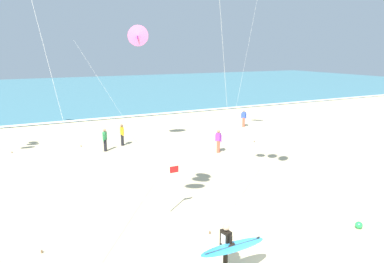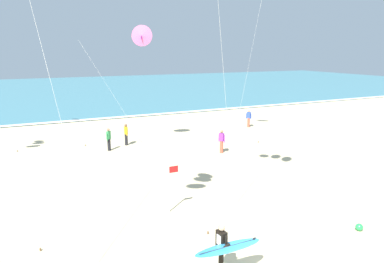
{
  "view_description": "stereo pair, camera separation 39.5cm",
  "coord_description": "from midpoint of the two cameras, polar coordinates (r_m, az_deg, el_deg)",
  "views": [
    {
      "loc": [
        -6.98,
        -7.81,
        6.84
      ],
      "look_at": [
        -0.22,
        5.71,
        3.37
      ],
      "focal_mm": 33.23,
      "sensor_mm": 36.0,
      "label": 1
    },
    {
      "loc": [
        -6.62,
        -7.98,
        6.84
      ],
      "look_at": [
        -0.22,
        5.71,
        3.37
      ],
      "focal_mm": 33.23,
      "sensor_mm": 36.0,
      "label": 2
    }
  ],
  "objects": [
    {
      "name": "beach_ball",
      "position": [
        15.74,
        24.54,
        -13.51
      ],
      "size": [
        0.28,
        0.28,
        0.28
      ],
      "primitive_type": "sphere",
      "color": "green",
      "rests_on": "ground"
    },
    {
      "name": "ocean_water",
      "position": [
        66.25,
        -20.64,
        6.21
      ],
      "size": [
        160.0,
        60.0,
        0.08
      ],
      "primitive_type": "cube",
      "color": "teal",
      "rests_on": "ground"
    },
    {
      "name": "surfer_lead",
      "position": [
        11.33,
        5.03,
        -17.87
      ],
      "size": [
        2.47,
        1.07,
        1.71
      ],
      "color": "black",
      "rests_on": "ground"
    },
    {
      "name": "bystander_purple_top",
      "position": [
        24.17,
        3.79,
        -1.54
      ],
      "size": [
        0.31,
        0.45,
        1.59
      ],
      "color": "#D8593F",
      "rests_on": "ground"
    },
    {
      "name": "bystander_yellow_top",
      "position": [
        26.44,
        -11.57,
        -0.52
      ],
      "size": [
        0.22,
        0.5,
        1.59
      ],
      "color": "black",
      "rests_on": "ground"
    },
    {
      "name": "bystander_green_top",
      "position": [
        25.23,
        -14.23,
        -1.3
      ],
      "size": [
        0.35,
        0.4,
        1.59
      ],
      "color": "black",
      "rests_on": "ground"
    },
    {
      "name": "kite_delta_rose_low",
      "position": [
        25.06,
        -9.19,
        14.91
      ],
      "size": [
        4.6,
        2.54,
        8.51
      ],
      "color": "pink",
      "rests_on": "ground"
    },
    {
      "name": "shoreline_foam",
      "position": [
        37.1,
        -15.55,
        1.96
      ],
      "size": [
        160.0,
        0.87,
        0.01
      ],
      "primitive_type": "cube",
      "color": "white",
      "rests_on": "ocean_water"
    },
    {
      "name": "bystander_blue_top",
      "position": [
        32.64,
        7.95,
        2.16
      ],
      "size": [
        0.34,
        0.41,
        1.59
      ],
      "color": "#D8593F",
      "rests_on": "ground"
    },
    {
      "name": "lifeguard_flag",
      "position": [
        15.34,
        -4.18,
        -8.42
      ],
      "size": [
        0.44,
        0.05,
        2.1
      ],
      "color": "silver",
      "rests_on": "ground"
    }
  ]
}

